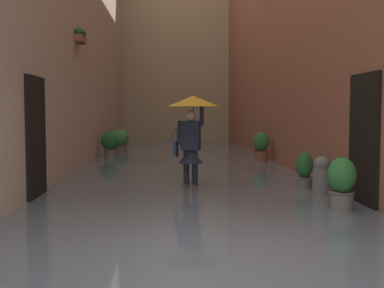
{
  "coord_description": "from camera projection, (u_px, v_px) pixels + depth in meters",
  "views": [
    {
      "loc": [
        0.42,
        4.79,
        1.58
      ],
      "look_at": [
        -0.01,
        -3.96,
        0.99
      ],
      "focal_mm": 45.03,
      "sensor_mm": 36.0,
      "label": 1
    }
  ],
  "objects": [
    {
      "name": "ground_plane",
      "position": [
        182.0,
        162.0,
        15.07
      ],
      "size": [
        60.0,
        60.0,
        0.0
      ],
      "primitive_type": "plane",
      "color": "#605B56"
    },
    {
      "name": "flood_water",
      "position": [
        182.0,
        161.0,
        15.07
      ],
      "size": [
        6.33,
        26.42,
        0.08
      ],
      "primitive_type": "cube",
      "color": "slate",
      "rests_on": "ground_plane"
    },
    {
      "name": "building_facade_far",
      "position": [
        176.0,
        19.0,
        25.7
      ],
      "size": [
        9.13,
        1.8,
        13.11
      ],
      "primitive_type": "cube",
      "color": "tan",
      "rests_on": "ground_plane"
    },
    {
      "name": "person_wading",
      "position": [
        192.0,
        120.0,
        9.73
      ],
      "size": [
        1.08,
        1.08,
        1.97
      ],
      "color": "#4C4233",
      "rests_on": "ground_plane"
    },
    {
      "name": "potted_plant_mid_right",
      "position": [
        119.0,
        140.0,
        18.61
      ],
      "size": [
        0.61,
        0.61,
        0.88
      ],
      "color": "#66605B",
      "rests_on": "ground_plane"
    },
    {
      "name": "potted_plant_mid_left",
      "position": [
        342.0,
        184.0,
        7.36
      ],
      "size": [
        0.43,
        0.43,
        0.89
      ],
      "color": "#66605B",
      "rests_on": "ground_plane"
    },
    {
      "name": "potted_plant_near_right",
      "position": [
        123.0,
        139.0,
        19.62
      ],
      "size": [
        0.55,
        0.55,
        0.85
      ],
      "color": "brown",
      "rests_on": "ground_plane"
    },
    {
      "name": "potted_plant_far_right",
      "position": [
        109.0,
        143.0,
        16.0
      ],
      "size": [
        0.57,
        0.57,
        0.93
      ],
      "color": "#66605B",
      "rests_on": "ground_plane"
    },
    {
      "name": "potted_plant_near_left",
      "position": [
        261.0,
        146.0,
        14.6
      ],
      "size": [
        0.5,
        0.5,
        0.96
      ],
      "color": "brown",
      "rests_on": "ground_plane"
    },
    {
      "name": "potted_plant_far_left",
      "position": [
        304.0,
        171.0,
        9.49
      ],
      "size": [
        0.33,
        0.33,
        0.78
      ],
      "color": "#66605B",
      "rests_on": "ground_plane"
    },
    {
      "name": "mooring_bollard",
      "position": [
        322.0,
        178.0,
        8.71
      ],
      "size": [
        0.32,
        0.32,
        0.78
      ],
      "color": "slate",
      "rests_on": "ground_plane"
    }
  ]
}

